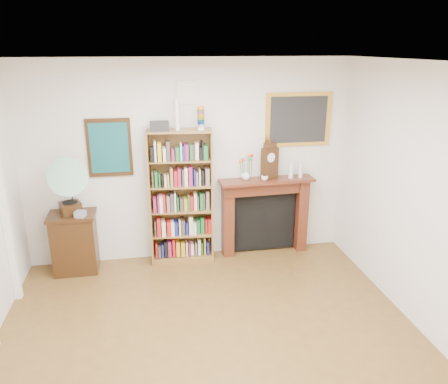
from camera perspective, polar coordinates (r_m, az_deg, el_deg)
name	(u,v)px	position (r m, az deg, el deg)	size (l,w,h in m)	color
room	(218,235)	(3.73, -0.82, -5.69)	(4.51, 5.01, 2.81)	brown
teal_poster	(109,148)	(6.00, -14.74, 5.61)	(0.58, 0.04, 0.78)	black
small_picture	(187,92)	(5.89, -4.84, 12.83)	(0.26, 0.04, 0.30)	white
gilt_painting	(298,120)	(6.28, 9.67, 9.31)	(0.95, 0.04, 0.75)	gold
bookshelf	(181,190)	(6.00, -5.62, 0.24)	(0.89, 0.38, 2.17)	brown
side_cabinet	(75,243)	(6.24, -18.91, -6.27)	(0.61, 0.44, 0.83)	black
fireplace	(265,209)	(6.40, 5.35, -2.20)	(1.37, 0.38, 1.14)	#471A10
gramophone	(66,183)	(5.84, -19.99, 1.09)	(0.68, 0.75, 0.81)	black
cd_stack	(80,214)	(5.93, -18.27, -2.74)	(0.12, 0.12, 0.08)	#ACABB7
mantel_clock	(270,162)	(6.14, 5.98, 3.95)	(0.25, 0.20, 0.52)	black
flower_vase	(246,175)	(6.13, 2.88, 2.25)	(0.13, 0.13, 0.13)	white
teacup	(265,178)	(6.11, 5.31, 1.84)	(0.10, 0.10, 0.08)	silver
bottle_left	(291,170)	(6.25, 8.75, 2.87)	(0.07, 0.07, 0.24)	silver
bottle_right	(301,171)	(6.31, 9.97, 2.77)	(0.06, 0.06, 0.20)	silver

